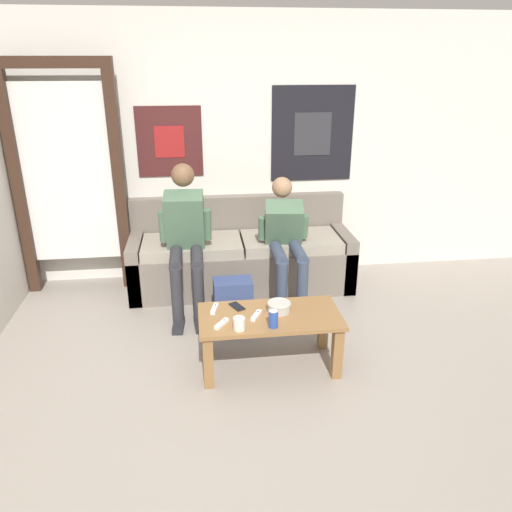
% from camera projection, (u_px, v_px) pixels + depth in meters
% --- Properties ---
extents(ground_plane, '(18.00, 18.00, 0.00)m').
position_uv_depth(ground_plane, '(240.00, 420.00, 3.17)').
color(ground_plane, gray).
extents(wall_back, '(10.00, 0.07, 2.55)m').
position_uv_depth(wall_back, '(216.00, 152.00, 4.88)').
color(wall_back, silver).
rests_on(wall_back, ground_plane).
extents(door_frame, '(1.00, 0.10, 2.15)m').
position_uv_depth(door_frame, '(67.00, 168.00, 4.55)').
color(door_frame, '#382319').
rests_on(door_frame, ground_plane).
extents(couch, '(2.14, 0.73, 0.85)m').
position_uv_depth(couch, '(241.00, 257.00, 4.93)').
color(couch, '#70665B').
rests_on(couch, ground_plane).
extents(coffee_table, '(1.02, 0.51, 0.43)m').
position_uv_depth(coffee_table, '(270.00, 325.00, 3.60)').
color(coffee_table, olive).
rests_on(coffee_table, ground_plane).
extents(person_seated_adult, '(0.47, 0.86, 1.28)m').
position_uv_depth(person_seated_adult, '(185.00, 233.00, 4.38)').
color(person_seated_adult, '#2D2D33').
rests_on(person_seated_adult, ground_plane).
extents(person_seated_teen, '(0.47, 0.87, 1.12)m').
position_uv_depth(person_seated_teen, '(286.00, 238.00, 4.51)').
color(person_seated_teen, '#384256').
rests_on(person_seated_teen, ground_plane).
extents(backpack, '(0.33, 0.24, 0.41)m').
position_uv_depth(backpack, '(233.00, 304.00, 4.22)').
color(backpack, navy).
rests_on(backpack, ground_plane).
extents(ceramic_bowl, '(0.17, 0.17, 0.07)m').
position_uv_depth(ceramic_bowl, '(279.00, 306.00, 3.60)').
color(ceramic_bowl, '#B7B2A8').
rests_on(ceramic_bowl, coffee_table).
extents(pillar_candle, '(0.08, 0.08, 0.10)m').
position_uv_depth(pillar_candle, '(239.00, 324.00, 3.36)').
color(pillar_candle, silver).
rests_on(pillar_candle, coffee_table).
extents(drink_can_blue, '(0.07, 0.07, 0.12)m').
position_uv_depth(drink_can_blue, '(273.00, 319.00, 3.39)').
color(drink_can_blue, '#28479E').
rests_on(drink_can_blue, coffee_table).
extents(game_controller_near_left, '(0.07, 0.15, 0.03)m').
position_uv_depth(game_controller_near_left, '(215.00, 309.00, 3.63)').
color(game_controller_near_left, white).
rests_on(game_controller_near_left, coffee_table).
extents(game_controller_near_right, '(0.11, 0.14, 0.03)m').
position_uv_depth(game_controller_near_right, '(222.00, 324.00, 3.43)').
color(game_controller_near_right, white).
rests_on(game_controller_near_right, coffee_table).
extents(game_controller_far_center, '(0.10, 0.14, 0.03)m').
position_uv_depth(game_controller_far_center, '(256.00, 315.00, 3.53)').
color(game_controller_far_center, white).
rests_on(game_controller_far_center, coffee_table).
extents(cell_phone, '(0.12, 0.15, 0.01)m').
position_uv_depth(cell_phone, '(237.00, 306.00, 3.68)').
color(cell_phone, black).
rests_on(cell_phone, coffee_table).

